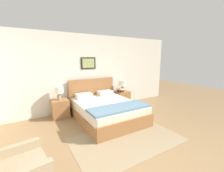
% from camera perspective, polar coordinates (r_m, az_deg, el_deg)
% --- Properties ---
extents(ground_plane, '(16.00, 16.00, 0.00)m').
position_cam_1_polar(ground_plane, '(3.10, 14.18, -25.70)').
color(ground_plane, olive).
extents(wall_back, '(7.49, 0.09, 2.60)m').
position_cam_1_polar(wall_back, '(5.27, -10.59, 4.90)').
color(wall_back, beige).
rests_on(wall_back, ground_plane).
extents(area_rug_main, '(2.41, 1.49, 0.01)m').
position_cam_1_polar(area_rug_main, '(3.61, 5.64, -19.56)').
color(area_rug_main, '#897556').
rests_on(area_rug_main, ground_plane).
extents(bed, '(1.66, 2.17, 1.10)m').
position_cam_1_polar(bed, '(4.55, -2.21, -8.92)').
color(bed, '#936038').
rests_on(bed, ground_plane).
extents(nightstand_near_window, '(0.49, 0.48, 0.55)m').
position_cam_1_polar(nightstand_near_window, '(4.94, -19.17, -8.10)').
color(nightstand_near_window, '#936038').
rests_on(nightstand_near_window, ground_plane).
extents(nightstand_by_door, '(0.49, 0.48, 0.55)m').
position_cam_1_polar(nightstand_by_door, '(5.83, 3.88, -4.64)').
color(nightstand_by_door, '#936038').
rests_on(nightstand_by_door, ground_plane).
extents(table_lamp_near_window, '(0.26, 0.26, 0.42)m').
position_cam_1_polar(table_lamp_near_window, '(4.80, -19.61, -1.73)').
color(table_lamp_near_window, gray).
rests_on(table_lamp_near_window, nightstand_near_window).
extents(table_lamp_by_door, '(0.26, 0.26, 0.42)m').
position_cam_1_polar(table_lamp_by_door, '(5.71, 3.99, 0.81)').
color(table_lamp_by_door, gray).
rests_on(table_lamp_by_door, nightstand_by_door).
extents(book_thick_bottom, '(0.19, 0.24, 0.03)m').
position_cam_1_polar(book_thick_bottom, '(5.66, 3.25, -2.03)').
color(book_thick_bottom, '#232328').
rests_on(book_thick_bottom, nightstand_by_door).
extents(book_hardcover_middle, '(0.18, 0.22, 0.03)m').
position_cam_1_polar(book_hardcover_middle, '(5.65, 3.26, -1.74)').
color(book_hardcover_middle, '#232328').
rests_on(book_hardcover_middle, book_thick_bottom).
extents(book_novel_upper, '(0.22, 0.27, 0.03)m').
position_cam_1_polar(book_novel_upper, '(5.64, 3.26, -1.45)').
color(book_novel_upper, '#B7332D').
rests_on(book_novel_upper, book_hardcover_middle).
extents(book_slim_near_top, '(0.19, 0.30, 0.03)m').
position_cam_1_polar(book_slim_near_top, '(5.64, 3.26, -1.17)').
color(book_slim_near_top, silver).
rests_on(book_slim_near_top, book_novel_upper).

